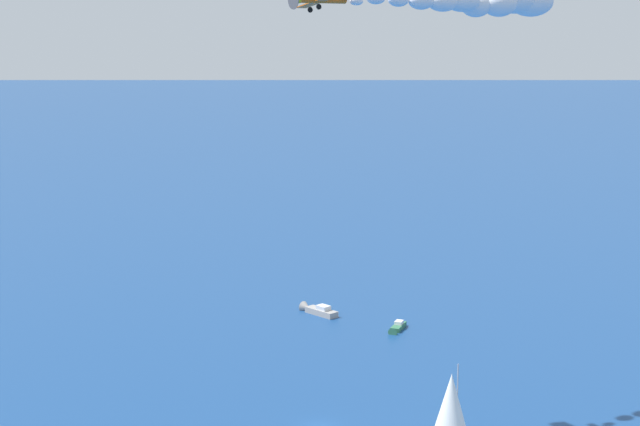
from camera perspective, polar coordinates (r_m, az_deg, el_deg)
sailboat_inshore at (r=113.63m, az=7.58°, el=-10.99°), size 6.87×5.39×8.87m
motorboat_ahead at (r=154.15m, az=4.46°, el=-6.61°), size 3.15×5.66×1.60m
motorboat_mid_cluster at (r=162.62m, az=-0.17°, el=-5.63°), size 6.57×6.60×2.15m
smoke_trail_lead at (r=123.90m, az=10.12°, el=11.89°), size 26.96×19.64×4.30m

